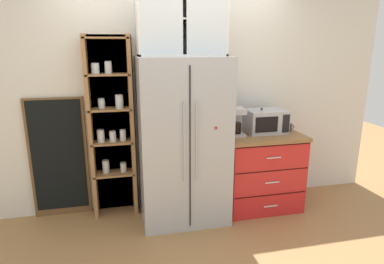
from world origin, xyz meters
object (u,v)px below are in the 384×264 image
mug_charcoal (288,127)px  bottle_amber (261,122)px  refrigerator (183,140)px  microwave (265,121)px  chalkboard_menu (59,158)px  bottle_clear (264,125)px  coffee_maker (235,121)px

mug_charcoal → bottle_amber: bearing=-177.9°
refrigerator → microwave: 0.99m
mug_charcoal → chalkboard_menu: bearing=174.8°
microwave → chalkboard_menu: bearing=174.1°
refrigerator → bottle_clear: size_ratio=6.76×
bottle_amber → chalkboard_menu: (-2.22, 0.25, -0.34)m
mug_charcoal → coffee_maker: bearing=-176.1°
mug_charcoal → bottle_amber: (-0.36, -0.01, 0.08)m
microwave → chalkboard_menu: 2.32m
microwave → bottle_amber: size_ratio=1.55×
refrigerator → microwave: size_ratio=3.96×
bottle_amber → mug_charcoal: bearing=2.1°
refrigerator → coffee_maker: size_ratio=5.62×
refrigerator → bottle_amber: 0.93m
mug_charcoal → bottle_clear: bearing=-165.7°
bottle_clear → chalkboard_menu: size_ratio=0.19×
microwave → bottle_amber: (-0.06, -0.01, -0.00)m
refrigerator → mug_charcoal: size_ratio=15.10×
microwave → chalkboard_menu: chalkboard_menu is taller
microwave → coffee_maker: bearing=-173.7°
coffee_maker → mug_charcoal: (0.68, 0.05, -0.11)m
refrigerator → coffee_maker: 0.62m
mug_charcoal → chalkboard_menu: size_ratio=0.09×
refrigerator → bottle_amber: refrigerator is taller
refrigerator → microwave: bearing=5.4°
coffee_maker → mug_charcoal: 0.69m
mug_charcoal → bottle_clear: (-0.36, -0.09, 0.07)m
refrigerator → bottle_amber: bearing=5.1°
bottle_clear → chalkboard_menu: bearing=171.7°
bottle_amber → bottle_clear: bearing=-90.0°
mug_charcoal → bottle_clear: bottle_clear is taller
coffee_maker → bottle_amber: size_ratio=1.09×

